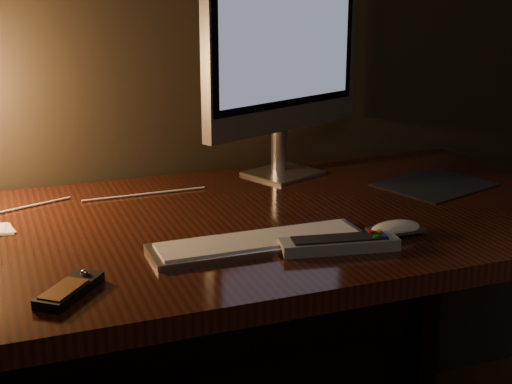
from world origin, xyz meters
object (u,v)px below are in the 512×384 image
object	(u,v)px
desk	(205,268)
monitor	(285,49)
mouse	(395,230)
media_remote	(70,290)
keyboard	(259,242)
tv_remote	(339,244)

from	to	relation	value
desk	monitor	size ratio (longest dim) A/B	3.11
mouse	media_remote	xyz separation A→B (m)	(-0.60, -0.05, -0.00)
media_remote	keyboard	bearing A→B (deg)	-36.21
media_remote	monitor	bearing A→B (deg)	-8.69
media_remote	tv_remote	distance (m)	0.47
desk	monitor	distance (m)	0.55
tv_remote	keyboard	bearing A→B (deg)	161.33
desk	media_remote	xyz separation A→B (m)	(-0.31, -0.32, 0.14)
keyboard	tv_remote	xyz separation A→B (m)	(0.13, -0.07, 0.00)
mouse	media_remote	bearing A→B (deg)	-176.87
keyboard	mouse	bearing A→B (deg)	-8.20
mouse	tv_remote	xyz separation A→B (m)	(-0.13, -0.03, 0.00)
keyboard	tv_remote	distance (m)	0.14
desk	mouse	xyz separation A→B (m)	(0.29, -0.27, 0.14)
desk	mouse	distance (m)	0.42
desk	tv_remote	size ratio (longest dim) A/B	7.34
desk	media_remote	world-z (taller)	media_remote
desk	keyboard	distance (m)	0.27
keyboard	monitor	bearing A→B (deg)	62.00
tv_remote	desk	bearing A→B (deg)	128.20
mouse	media_remote	size ratio (longest dim) A/B	0.79
desk	media_remote	bearing A→B (deg)	-134.21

